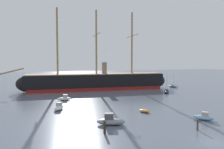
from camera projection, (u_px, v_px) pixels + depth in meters
name	position (u px, v px, depth m)	size (l,w,h in m)	color
ground_plane	(214.00, 142.00, 27.54)	(400.00, 400.00, 0.00)	slate
tall_ship	(96.00, 81.00, 77.66)	(58.91, 14.55, 28.35)	maroon
motorboat_foreground_left	(111.00, 121.00, 35.05)	(5.00, 3.53, 1.94)	gray
motorboat_foreground_right	(204.00, 117.00, 38.03)	(3.31, 3.62, 1.46)	#7FB2D6
dinghy_near_centre	(144.00, 111.00, 43.65)	(2.00, 2.75, 0.60)	orange
motorboat_mid_left	(59.00, 107.00, 45.91)	(3.06, 4.11, 1.60)	silver
motorboat_alongside_bow	(64.00, 98.00, 56.81)	(3.92, 2.06, 1.57)	silver
sailboat_alongside_stern	(167.00, 91.00, 70.25)	(4.25, 4.95, 6.58)	#1E284C
sailboat_far_right	(173.00, 86.00, 85.16)	(2.45, 4.68, 5.84)	#7FB2D6
mooring_piling_nearest	(198.00, 125.00, 32.38)	(0.28, 0.28, 1.63)	#4C3D2D
mooring_piling_left_pair	(105.00, 127.00, 30.94)	(0.37, 0.37, 1.83)	#382B1E
seagull_in_flight	(107.00, 48.00, 59.24)	(0.94, 1.08, 0.14)	silver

